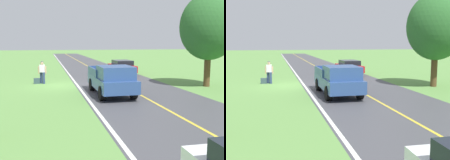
{
  "view_description": "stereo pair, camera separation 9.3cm",
  "coord_description": "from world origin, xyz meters",
  "views": [
    {
      "loc": [
        0.99,
        20.38,
        3.13
      ],
      "look_at": [
        -2.03,
        7.91,
        1.39
      ],
      "focal_mm": 44.03,
      "sensor_mm": 36.0,
      "label": 1
    },
    {
      "loc": [
        0.9,
        20.4,
        3.13
      ],
      "look_at": [
        -2.03,
        7.91,
        1.39
      ],
      "focal_mm": 44.03,
      "sensor_mm": 36.0,
      "label": 2
    }
  ],
  "objects": [
    {
      "name": "road_surface",
      "position": [
        -4.51,
        0.0,
        0.0
      ],
      "size": [
        6.9,
        120.0,
        0.0
      ],
      "primitive_type": "cube",
      "color": "#47474C",
      "rests_on": "ground"
    },
    {
      "name": "sedan_near_oncoming",
      "position": [
        -6.38,
        -5.9,
        0.75
      ],
      "size": [
        1.98,
        4.42,
        1.41
      ],
      "color": "red",
      "rests_on": "ground"
    },
    {
      "name": "lane_edge_line",
      "position": [
        -1.24,
        0.0,
        0.01
      ],
      "size": [
        0.16,
        117.6,
        0.0
      ],
      "primitive_type": "cube",
      "color": "silver",
      "rests_on": "ground"
    },
    {
      "name": "pickup_truck_passing",
      "position": [
        -2.83,
        4.56,
        0.97
      ],
      "size": [
        2.11,
        5.4,
        1.82
      ],
      "color": "#2D4C84",
      "rests_on": "ground"
    },
    {
      "name": "ground_plane",
      "position": [
        0.0,
        0.0,
        0.0
      ],
      "size": [
        200.0,
        200.0,
        0.0
      ],
      "primitive_type": "plane",
      "color": "#609347"
    },
    {
      "name": "suitcase_carried",
      "position": [
        1.69,
        -1.28,
        0.22
      ],
      "size": [
        0.48,
        0.24,
        0.43
      ],
      "primitive_type": "cube",
      "rotation": [
        0.0,
        0.0,
        1.47
      ],
      "color": "#384C56",
      "rests_on": "ground"
    },
    {
      "name": "tree_far_side_near",
      "position": [
        -10.26,
        2.93,
        4.23
      ],
      "size": [
        4.09,
        4.09,
        6.6
      ],
      "color": "brown",
      "rests_on": "ground"
    },
    {
      "name": "lane_centre_line",
      "position": [
        -4.51,
        0.0,
        0.01
      ],
      "size": [
        0.14,
        117.6,
        0.0
      ],
      "primitive_type": "cube",
      "color": "gold",
      "rests_on": "ground"
    },
    {
      "name": "hitchhiker_walking",
      "position": [
        1.27,
        -1.32,
        0.98
      ],
      "size": [
        0.62,
        0.53,
        1.75
      ],
      "color": "navy",
      "rests_on": "ground"
    }
  ]
}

